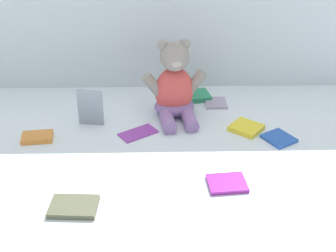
% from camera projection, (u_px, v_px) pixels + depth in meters
% --- Properties ---
extents(ground_plane, '(3.20, 3.20, 0.00)m').
position_uv_depth(ground_plane, '(164.00, 136.00, 1.62)').
color(ground_plane, silver).
extents(backdrop_drape, '(1.90, 0.03, 0.72)m').
position_uv_depth(backdrop_drape, '(162.00, 2.00, 1.81)').
color(backdrop_drape, silver).
rests_on(backdrop_drape, ground_plane).
extents(teddy_bear, '(0.25, 0.23, 0.29)m').
position_uv_depth(teddy_bear, '(175.00, 89.00, 1.70)').
color(teddy_bear, '#D84C47').
rests_on(teddy_bear, ground_plane).
extents(book_case_0, '(0.11, 0.08, 0.02)m').
position_uv_depth(book_case_0, '(37.00, 137.00, 1.59)').
color(book_case_0, orange).
rests_on(book_case_0, ground_plane).
extents(book_case_1, '(0.08, 0.09, 0.01)m').
position_uv_depth(book_case_1, '(216.00, 103.00, 1.83)').
color(book_case_1, '#9D91AA').
rests_on(book_case_1, ground_plane).
extents(book_case_2, '(0.13, 0.13, 0.01)m').
position_uv_depth(book_case_2, '(279.00, 138.00, 1.59)').
color(book_case_2, '#2452AF').
rests_on(book_case_2, ground_plane).
extents(book_case_3, '(0.12, 0.11, 0.02)m').
position_uv_depth(book_case_3, '(197.00, 96.00, 1.87)').
color(book_case_3, '#288C59').
rests_on(book_case_3, ground_plane).
extents(book_case_4, '(0.12, 0.10, 0.01)m').
position_uv_depth(book_case_4, '(227.00, 183.00, 1.37)').
color(book_case_4, '#89248E').
rests_on(book_case_4, ground_plane).
extents(book_case_5, '(0.14, 0.14, 0.02)m').
position_uv_depth(book_case_5, '(246.00, 128.00, 1.65)').
color(book_case_5, yellow).
rests_on(book_case_5, ground_plane).
extents(book_case_6, '(0.14, 0.10, 0.02)m').
position_uv_depth(book_case_6, '(74.00, 207.00, 1.28)').
color(book_case_6, '#4F533B').
rests_on(book_case_6, ground_plane).
extents(book_case_7, '(0.15, 0.13, 0.01)m').
position_uv_depth(book_case_7, '(138.00, 133.00, 1.63)').
color(book_case_7, purple).
rests_on(book_case_7, ground_plane).
extents(book_case_8, '(0.09, 0.03, 0.13)m').
position_uv_depth(book_case_8, '(90.00, 108.00, 1.66)').
color(book_case_8, '#8B96A2').
rests_on(book_case_8, ground_plane).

